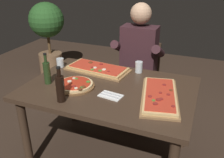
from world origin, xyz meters
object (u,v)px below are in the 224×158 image
object	(u,v)px
pizza_rectangular_front	(98,69)
pizza_rectangular_left	(160,96)
pizza_round_far	(75,85)
oil_bottle_amber	(47,72)
dining_table	(110,97)
seated_diner	(138,59)
diner_chair	(140,76)
potted_plant_corner	(48,31)
tumbler_far_side	(139,67)
tumbler_near_camera	(60,63)
wine_bottle_dark	(60,88)

from	to	relation	value
pizza_rectangular_front	pizza_rectangular_left	size ratio (longest dim) A/B	0.96
pizza_round_far	oil_bottle_amber	size ratio (longest dim) A/B	1.19
dining_table	pizza_rectangular_left	distance (m)	0.45
seated_diner	diner_chair	bearing A→B (deg)	90.00
seated_diner	potted_plant_corner	xyz separation A→B (m)	(-1.69, 0.72, -0.02)
pizza_round_far	tumbler_far_side	size ratio (longest dim) A/B	3.08
pizza_rectangular_front	seated_diner	distance (m)	0.53
dining_table	diner_chair	size ratio (longest dim) A/B	1.61
pizza_rectangular_front	pizza_round_far	distance (m)	0.39
oil_bottle_amber	tumbler_far_side	size ratio (longest dim) A/B	2.58
pizza_rectangular_left	tumbler_near_camera	xyz separation A→B (m)	(-1.06, 0.26, 0.02)
pizza_rectangular_left	tumbler_near_camera	world-z (taller)	tumbler_near_camera
pizza_rectangular_left	tumbler_far_side	size ratio (longest dim) A/B	6.26
seated_diner	potted_plant_corner	distance (m)	1.83
pizza_rectangular_front	wine_bottle_dark	distance (m)	0.64
tumbler_near_camera	potted_plant_corner	size ratio (longest dim) A/B	0.07
pizza_round_far	diner_chair	size ratio (longest dim) A/B	0.37
seated_diner	potted_plant_corner	size ratio (longest dim) A/B	1.14
dining_table	pizza_rectangular_front	bearing A→B (deg)	131.14
pizza_rectangular_front	potted_plant_corner	bearing A→B (deg)	140.32
pizza_rectangular_left	wine_bottle_dark	world-z (taller)	wine_bottle_dark
pizza_rectangular_left	tumbler_far_side	distance (m)	0.51
wine_bottle_dark	diner_chair	bearing A→B (deg)	77.44
diner_chair	potted_plant_corner	size ratio (longest dim) A/B	0.74
oil_bottle_amber	diner_chair	world-z (taller)	oil_bottle_amber
tumbler_near_camera	diner_chair	size ratio (longest dim) A/B	0.10
wine_bottle_dark	diner_chair	world-z (taller)	wine_bottle_dark
pizza_rectangular_left	seated_diner	size ratio (longest dim) A/B	0.50
oil_bottle_amber	pizza_rectangular_left	bearing A→B (deg)	6.28
pizza_rectangular_front	diner_chair	bearing A→B (deg)	65.15
pizza_round_far	wine_bottle_dark	distance (m)	0.26
oil_bottle_amber	tumbler_far_side	distance (m)	0.84
pizza_rectangular_front	dining_table	bearing A→B (deg)	-48.86
pizza_round_far	potted_plant_corner	size ratio (longest dim) A/B	0.28
pizza_rectangular_front	tumbler_far_side	distance (m)	0.40
oil_bottle_amber	dining_table	bearing A→B (deg)	14.74
tumbler_far_side	diner_chair	bearing A→B (deg)	103.59
dining_table	oil_bottle_amber	distance (m)	0.57
dining_table	tumbler_far_side	world-z (taller)	tumbler_far_side
oil_bottle_amber	tumbler_far_side	world-z (taller)	oil_bottle_amber
wine_bottle_dark	tumbler_near_camera	world-z (taller)	wine_bottle_dark
dining_table	tumbler_far_side	distance (m)	0.44
pizza_rectangular_front	tumbler_near_camera	bearing A→B (deg)	-173.04
wine_bottle_dark	seated_diner	size ratio (longest dim) A/B	0.21
pizza_rectangular_left	tumbler_far_side	xyz separation A→B (m)	(-0.29, 0.42, 0.03)
dining_table	seated_diner	world-z (taller)	seated_diner
dining_table	seated_diner	size ratio (longest dim) A/B	1.05
pizza_rectangular_front	wine_bottle_dark	xyz separation A→B (m)	(-0.00, -0.64, 0.09)
wine_bottle_dark	tumbler_far_side	distance (m)	0.84
dining_table	pizza_rectangular_front	world-z (taller)	pizza_rectangular_front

